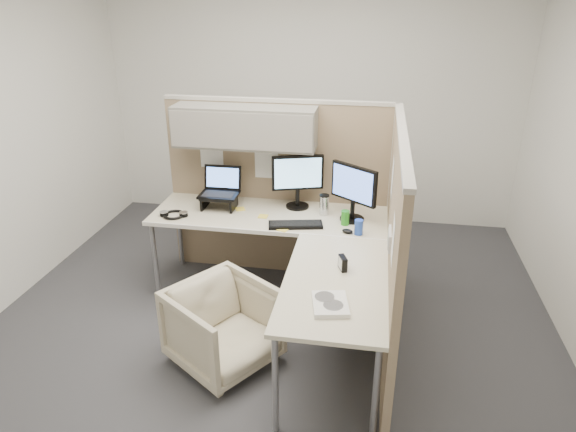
% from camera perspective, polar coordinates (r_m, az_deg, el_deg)
% --- Properties ---
extents(ground, '(4.50, 4.50, 0.00)m').
position_cam_1_polar(ground, '(4.22, -1.96, -11.90)').
color(ground, '#343439').
rests_on(ground, ground).
extents(partition_back, '(2.00, 0.36, 1.63)m').
position_cam_1_polar(partition_back, '(4.50, -2.73, 6.10)').
color(partition_back, '#8F785D').
rests_on(partition_back, ground).
extents(partition_right, '(0.07, 2.03, 1.63)m').
position_cam_1_polar(partition_right, '(3.68, 11.53, -3.27)').
color(partition_right, '#8F785D').
rests_on(partition_right, ground).
extents(desk, '(2.00, 1.98, 0.73)m').
position_cam_1_polar(desk, '(3.95, 0.05, -2.90)').
color(desk, beige).
rests_on(desk, ground).
extents(office_chair, '(0.86, 0.87, 0.66)m').
position_cam_1_polar(office_chair, '(3.69, -7.19, -11.72)').
color(office_chair, beige).
rests_on(office_chair, ground).
extents(monitor_left, '(0.43, 0.20, 0.47)m').
position_cam_1_polar(monitor_left, '(4.37, 1.08, 4.33)').
color(monitor_left, black).
rests_on(monitor_left, desk).
extents(monitor_right, '(0.37, 0.29, 0.47)m').
position_cam_1_polar(monitor_right, '(4.15, 7.29, 3.05)').
color(monitor_right, black).
rests_on(monitor_right, desk).
extents(laptop_station, '(0.33, 0.28, 0.34)m').
position_cam_1_polar(laptop_station, '(4.47, -7.58, 2.58)').
color(laptop_station, black).
rests_on(laptop_station, desk).
extents(keyboard, '(0.45, 0.23, 0.02)m').
position_cam_1_polar(keyboard, '(4.10, 0.84, -0.99)').
color(keyboard, black).
rests_on(keyboard, desk).
extents(mouse, '(0.10, 0.08, 0.03)m').
position_cam_1_polar(mouse, '(4.01, 6.63, -1.69)').
color(mouse, black).
rests_on(mouse, desk).
extents(travel_mug, '(0.08, 0.08, 0.18)m').
position_cam_1_polar(travel_mug, '(4.30, 4.04, 1.27)').
color(travel_mug, silver).
rests_on(travel_mug, desk).
extents(soda_can_green, '(0.07, 0.07, 0.12)m').
position_cam_1_polar(soda_can_green, '(3.99, 7.86, -1.24)').
color(soda_can_green, '#1E3FA5').
rests_on(soda_can_green, desk).
extents(soda_can_silver, '(0.07, 0.07, 0.12)m').
position_cam_1_polar(soda_can_silver, '(4.14, 6.37, -0.19)').
color(soda_can_silver, '#268C1E').
rests_on(soda_can_silver, desk).
extents(sticky_note_c, '(0.10, 0.10, 0.01)m').
position_cam_1_polar(sticky_note_c, '(4.44, -5.34, 0.79)').
color(sticky_note_c, yellow).
rests_on(sticky_note_c, desk).
extents(sticky_note_d, '(0.08, 0.08, 0.01)m').
position_cam_1_polar(sticky_note_d, '(4.28, -2.79, -0.03)').
color(sticky_note_d, yellow).
rests_on(sticky_note_d, desk).
extents(sticky_note_b, '(0.10, 0.10, 0.01)m').
position_cam_1_polar(sticky_note_b, '(4.04, -0.56, -1.51)').
color(sticky_note_b, yellow).
rests_on(sticky_note_b, desk).
extents(headphones, '(0.23, 0.21, 0.03)m').
position_cam_1_polar(headphones, '(4.39, -12.57, 0.16)').
color(headphones, black).
rests_on(headphones, desk).
extents(paper_stack, '(0.25, 0.30, 0.03)m').
position_cam_1_polar(paper_stack, '(3.11, 4.71, -9.73)').
color(paper_stack, white).
rests_on(paper_stack, desk).
extents(desk_clock, '(0.07, 0.10, 0.10)m').
position_cam_1_polar(desk_clock, '(3.48, 6.09, -5.23)').
color(desk_clock, black).
rests_on(desk_clock, desk).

